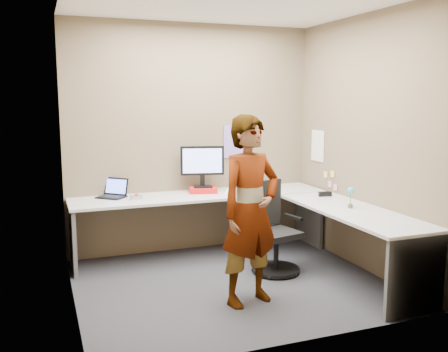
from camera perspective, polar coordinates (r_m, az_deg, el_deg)
name	(u,v)px	position (r m, az deg, el deg)	size (l,w,h in m)	color
ground	(231,284)	(5.09, 0.84, -12.19)	(3.00, 3.00, 0.00)	#26262B
wall_back	(192,139)	(6.00, -3.66, 4.28)	(3.00, 3.00, 0.00)	brown
wall_right	(363,144)	(5.50, 15.63, 3.55)	(2.70, 2.70, 0.00)	brown
wall_left	(68,155)	(4.46, -17.41, 2.29)	(2.70, 2.70, 0.00)	brown
ceiling	(232,2)	(4.83, 0.92, 19.27)	(3.00, 3.00, 0.00)	white
desk	(256,214)	(5.42, 3.68, -4.38)	(2.98, 2.58, 0.73)	#BEBEBE
paper_ream	(203,190)	(5.88, -2.41, -1.59)	(0.32, 0.23, 0.06)	red
monitor	(202,163)	(5.85, -2.49, 1.50)	(0.50, 0.20, 0.48)	black
laptop	(113,192)	(5.73, -12.52, -1.84)	(0.38, 0.38, 0.21)	black
trackball_mouse	(137,197)	(5.55, -9.97, -2.41)	(0.12, 0.08, 0.07)	#B7B7BC
origami	(228,191)	(5.82, 0.44, -1.71)	(0.10, 0.10, 0.06)	white
stapler	(325,194)	(5.76, 11.48, -2.03)	(0.15, 0.04, 0.06)	black
flower	(351,194)	(5.19, 14.28, -2.02)	(0.07, 0.07, 0.22)	brown
calendar_purple	(235,141)	(6.17, 1.28, 3.96)	(0.30, 0.01, 0.40)	#846BB7
calendar_white	(318,146)	(6.25, 10.66, 3.41)	(0.01, 0.28, 0.38)	white
sticky_note_a	(333,174)	(5.99, 12.30, 0.24)	(0.01, 0.07, 0.07)	#F2E059
sticky_note_b	(330,184)	(6.05, 12.01, -0.91)	(0.01, 0.07, 0.07)	pink
sticky_note_c	(335,187)	(5.96, 12.62, -1.29)	(0.01, 0.07, 0.07)	pink
sticky_note_d	(326,175)	(6.12, 11.54, 0.16)	(0.01, 0.07, 0.07)	#F2E059
office_chair	(273,236)	(5.34, 5.61, -6.82)	(0.53, 0.51, 0.95)	black
person	(250,211)	(4.42, 3.01, -3.99)	(0.62, 0.41, 1.69)	#999399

